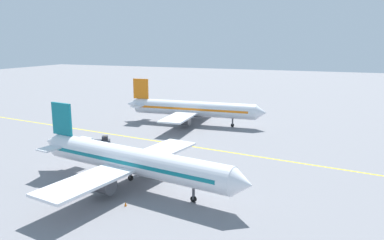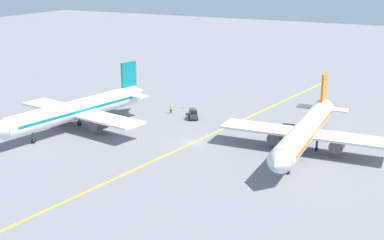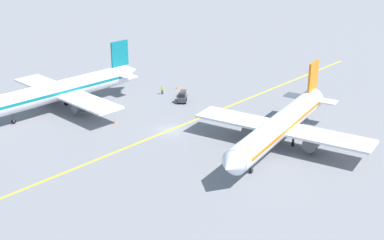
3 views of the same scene
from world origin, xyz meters
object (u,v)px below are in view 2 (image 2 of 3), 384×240
traffic_cone_mid_apron (183,107)px  baggage_cart_trailing (192,111)px  ground_crew_worker (171,109)px  airplane_at_gate (306,131)px  baggage_tug_dark (193,115)px  airplane_adjacent_stand (78,110)px  traffic_cone_near_nose (136,138)px  traffic_cone_by_wingtip (45,127)px

traffic_cone_mid_apron → baggage_cart_trailing: bearing=140.8°
baggage_cart_trailing → ground_crew_worker: 4.52m
airplane_at_gate → ground_crew_worker: size_ratio=21.15×
baggage_tug_dark → ground_crew_worker: 6.34m
airplane_at_gate → traffic_cone_mid_apron: airplane_at_gate is taller
traffic_cone_mid_apron → baggage_tug_dark: bearing=133.2°
airplane_adjacent_stand → ground_crew_worker: 20.01m
airplane_adjacent_stand → baggage_cart_trailing: 23.30m
airplane_at_gate → traffic_cone_mid_apron: size_ratio=64.60×
airplane_at_gate → baggage_cart_trailing: bearing=-23.3°
traffic_cone_mid_apron → traffic_cone_near_nose: bearing=97.0°
airplane_adjacent_stand → traffic_cone_mid_apron: bearing=-114.5°
baggage_cart_trailing → baggage_tug_dark: bearing=121.4°
traffic_cone_near_nose → traffic_cone_mid_apron: bearing=-83.0°
ground_crew_worker → traffic_cone_mid_apron: 4.42m
baggage_cart_trailing → ground_crew_worker: ground_crew_worker is taller
airplane_adjacent_stand → baggage_tug_dark: bearing=-134.9°
airplane_adjacent_stand → baggage_tug_dark: size_ratio=10.61×
ground_crew_worker → traffic_cone_near_nose: (-3.05, 17.31, -0.63)m
airplane_adjacent_stand → traffic_cone_near_nose: (-12.56, -0.07, -3.43)m
baggage_tug_dark → traffic_cone_near_nose: bearing=78.9°
airplane_at_gate → ground_crew_worker: (30.83, -10.32, -2.80)m
airplane_at_gate → baggage_tug_dark: 26.34m
airplane_adjacent_stand → traffic_cone_mid_apron: (-9.90, -21.73, -3.43)m
baggage_cart_trailing → traffic_cone_near_nose: size_ratio=5.36×
ground_crew_worker → traffic_cone_by_wingtip: (15.35, 19.98, -0.63)m
airplane_adjacent_stand → ground_crew_worker: (-9.51, -17.38, -2.80)m
ground_crew_worker → traffic_cone_by_wingtip: 25.20m
baggage_cart_trailing → airplane_at_gate: bearing=156.7°
airplane_adjacent_stand → traffic_cone_mid_apron: 24.13m
ground_crew_worker → traffic_cone_by_wingtip: size_ratio=3.05×
airplane_adjacent_stand → baggage_tug_dark: airplane_adjacent_stand is taller
airplane_at_gate → traffic_cone_by_wingtip: bearing=11.8°
baggage_tug_dark → traffic_cone_near_nose: (3.05, 15.59, -0.63)m
baggage_cart_trailing → airplane_adjacent_stand: bearing=53.1°
airplane_at_gate → baggage_tug_dark: airplane_at_gate is taller
baggage_tug_dark → traffic_cone_by_wingtip: 28.18m
traffic_cone_near_nose → baggage_cart_trailing: bearing=-94.1°
baggage_cart_trailing → traffic_cone_near_nose: baggage_cart_trailing is taller
baggage_cart_trailing → traffic_cone_mid_apron: baggage_cart_trailing is taller
airplane_adjacent_stand → traffic_cone_by_wingtip: 7.26m
baggage_cart_trailing → traffic_cone_near_nose: bearing=85.9°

